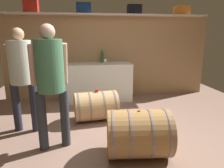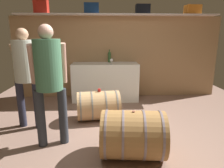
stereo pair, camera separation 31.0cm
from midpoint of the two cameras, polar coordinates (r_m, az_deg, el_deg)
The scene contains 15 objects.
ground_plane at distance 3.62m, azimuth 5.87°, elevation -12.27°, with size 6.38×8.28×0.02m, color #87685A.
back_wall_panel at distance 5.17m, azimuth 3.13°, elevation 7.57°, with size 5.18×0.10×2.03m, color #A68058.
high_shelf_board at distance 5.01m, azimuth 3.47°, elevation 19.16°, with size 4.77×0.40×0.03m, color silver.
toolcase_red at distance 5.16m, azimuth -17.87°, elevation 20.36°, with size 0.30×0.28×0.32m, color red.
toolcase_navy at distance 5.00m, azimuth -4.00°, elevation 20.73°, with size 0.34×0.24×0.24m, color navy.
toolcase_black at distance 5.12m, azimuth 10.61°, elevation 20.28°, with size 0.33×0.21×0.22m, color black.
toolcase_orange at distance 5.50m, azimuth 23.66°, elevation 18.89°, with size 0.34×0.25×0.21m, color orange.
work_cabinet at distance 4.90m, azimuth -0.13°, elevation 0.64°, with size 1.59×0.58×0.91m, color white.
wine_bottle_green at distance 5.00m, azimuth 1.06°, elevation 7.82°, with size 0.08×0.08×0.31m.
wine_glass at distance 4.60m, azimuth 1.78°, elevation 6.73°, with size 0.07×0.07×0.14m.
wine_barrel_near at distance 3.80m, azimuth -1.58°, elevation -6.16°, with size 0.85×0.63×0.56m.
wine_barrel_far at distance 2.70m, azimuth 9.38°, elevation -14.14°, with size 0.87×0.70×0.64m.
tasting_cup at distance 3.71m, azimuth -1.28°, elevation -1.80°, with size 0.06×0.06×0.05m, color red.
winemaker_pouring at distance 2.82m, azimuth -14.67°, elevation 2.71°, with size 0.54×0.43×1.72m.
visitor_tasting at distance 3.54m, azimuth -21.17°, elevation 4.11°, with size 0.54×0.46×1.69m.
Camera 2 is at (-0.34, -2.59, 1.58)m, focal length 31.98 mm.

